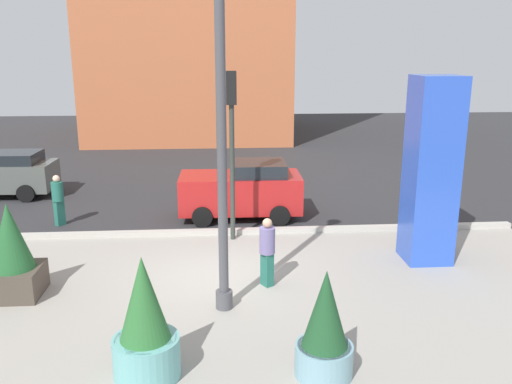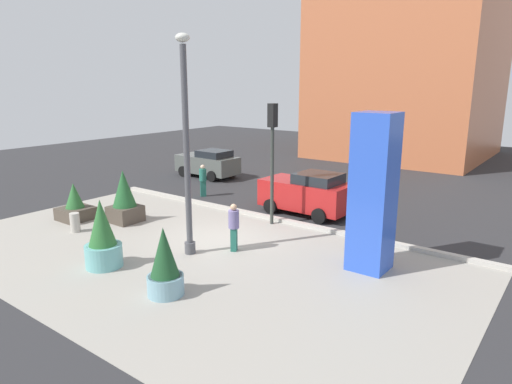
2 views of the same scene
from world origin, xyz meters
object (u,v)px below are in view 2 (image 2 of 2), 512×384
at_px(potted_plant_curbside, 102,238).
at_px(potted_plant_near_right, 75,206).
at_px(pedestrian_by_curb, 203,179).
at_px(pedestrian_crossing, 234,225).
at_px(lamp_post, 187,152).
at_px(car_far_lane, 208,163).
at_px(concrete_bollard, 75,223).
at_px(traffic_light_far_side, 272,144).
at_px(car_curb_west, 307,193).
at_px(potted_plant_by_pillar, 124,199).
at_px(art_pillar_blue, 373,193).
at_px(potted_plant_mid_plaza, 165,266).

relative_size(potted_plant_curbside, potted_plant_near_right, 1.39).
relative_size(pedestrian_by_curb, pedestrian_crossing, 0.98).
distance_m(lamp_post, car_far_lane, 12.97).
distance_m(potted_plant_near_right, concrete_bollard, 1.73).
bearing_deg(car_far_lane, potted_plant_curbside, -60.68).
height_order(lamp_post, traffic_light_far_side, lamp_post).
bearing_deg(car_curb_west, potted_plant_by_pillar, -134.22).
distance_m(car_curb_west, pedestrian_crossing, 5.40).
bearing_deg(potted_plant_by_pillar, traffic_light_far_side, 34.13).
bearing_deg(potted_plant_curbside, potted_plant_by_pillar, 134.76).
bearing_deg(art_pillar_blue, pedestrian_by_curb, 160.71).
relative_size(art_pillar_blue, concrete_bollard, 6.35).
bearing_deg(potted_plant_by_pillar, concrete_bollard, -103.21).
xyz_separation_m(lamp_post, art_pillar_blue, (5.30, 2.39, -1.05)).
xyz_separation_m(lamp_post, car_curb_west, (0.71, 6.46, -2.50)).
xyz_separation_m(potted_plant_mid_plaza, concrete_bollard, (-6.76, 1.54, -0.47)).
bearing_deg(lamp_post, potted_plant_curbside, -119.09).
height_order(lamp_post, potted_plant_by_pillar, lamp_post).
distance_m(potted_plant_mid_plaza, traffic_light_far_side, 7.42).
xyz_separation_m(potted_plant_mid_plaza, car_curb_west, (-0.94, 9.03, 0.08)).
distance_m(lamp_post, potted_plant_by_pillar, 5.34).
bearing_deg(concrete_bollard, potted_plant_curbside, -19.92).
xyz_separation_m(pedestrian_by_curb, pedestrian_crossing, (6.09, -4.95, 0.02)).
bearing_deg(concrete_bollard, potted_plant_by_pillar, 76.79).
height_order(pedestrian_by_curb, pedestrian_crossing, pedestrian_crossing).
xyz_separation_m(lamp_post, pedestrian_crossing, (1.02, 1.07, -2.51)).
height_order(art_pillar_blue, potted_plant_curbside, art_pillar_blue).
height_order(potted_plant_curbside, concrete_bollard, potted_plant_curbside).
relative_size(art_pillar_blue, potted_plant_curbside, 2.20).
xyz_separation_m(lamp_post, pedestrian_by_curb, (-5.07, 6.02, -2.53)).
distance_m(potted_plant_near_right, pedestrian_by_curb, 6.31).
xyz_separation_m(potted_plant_by_pillar, pedestrian_crossing, (5.67, 0.12, -0.07)).
bearing_deg(pedestrian_by_curb, concrete_bollard, -90.41).
distance_m(car_curb_west, pedestrian_by_curb, 5.79).
distance_m(potted_plant_curbside, traffic_light_far_side, 7.30).
xyz_separation_m(car_curb_west, pedestrian_by_curb, (-5.77, -0.44, -0.03)).
distance_m(traffic_light_far_side, pedestrian_crossing, 4.06).
relative_size(potted_plant_mid_plaza, car_curb_west, 0.48).
bearing_deg(pedestrian_crossing, pedestrian_by_curb, 140.89).
distance_m(lamp_post, potted_plant_near_right, 7.16).
bearing_deg(potted_plant_near_right, potted_plant_mid_plaza, -16.73).
distance_m(concrete_bollard, car_far_lane, 11.21).
relative_size(lamp_post, potted_plant_mid_plaza, 3.67).
bearing_deg(potted_plant_near_right, pedestrian_by_curb, 76.23).
height_order(lamp_post, car_curb_west, lamp_post).
xyz_separation_m(car_far_lane, pedestrian_crossing, (9.17, -8.68, 0.07)).
xyz_separation_m(potted_plant_mid_plaza, pedestrian_by_curb, (-6.71, 8.59, 0.05)).
height_order(concrete_bollard, pedestrian_crossing, pedestrian_crossing).
distance_m(lamp_post, art_pillar_blue, 5.91).
bearing_deg(traffic_light_far_side, pedestrian_crossing, -77.89).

